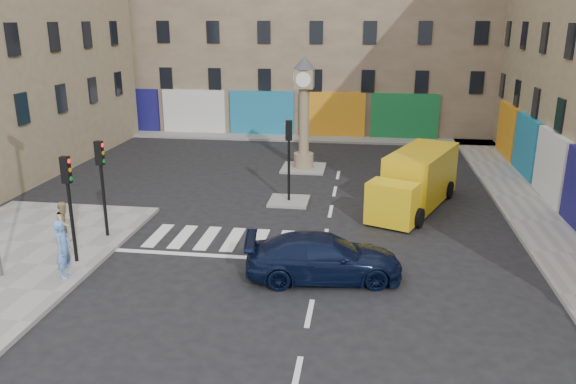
% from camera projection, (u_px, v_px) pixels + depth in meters
% --- Properties ---
extents(ground, '(120.00, 120.00, 0.00)m').
position_uv_depth(ground, '(316.00, 282.00, 18.08)').
color(ground, black).
rests_on(ground, ground).
extents(sidewalk_right, '(2.60, 30.00, 0.15)m').
position_uv_depth(sidewalk_right, '(520.00, 198.00, 26.36)').
color(sidewalk_right, gray).
rests_on(sidewalk_right, ground).
extents(sidewalk_far, '(32.00, 2.40, 0.15)m').
position_uv_depth(sidewalk_far, '(289.00, 137.00, 39.58)').
color(sidewalk_far, gray).
rests_on(sidewalk_far, ground).
extents(island_near, '(1.80, 1.80, 0.12)m').
position_uv_depth(island_near, '(289.00, 201.00, 25.89)').
color(island_near, gray).
rests_on(island_near, ground).
extents(island_far, '(2.40, 2.40, 0.12)m').
position_uv_depth(island_far, '(304.00, 168.00, 31.57)').
color(island_far, gray).
rests_on(island_far, ground).
extents(building_far, '(32.00, 10.00, 17.00)m').
position_uv_depth(building_far, '(299.00, 13.00, 42.55)').
color(building_far, '#8D765E').
rests_on(building_far, ground).
extents(traffic_light_left_near, '(0.28, 0.22, 3.70)m').
position_uv_depth(traffic_light_left_near, '(69.00, 192.00, 18.60)').
color(traffic_light_left_near, black).
rests_on(traffic_light_left_near, sidewalk_left).
extents(traffic_light_left_far, '(0.28, 0.22, 3.70)m').
position_uv_depth(traffic_light_left_far, '(101.00, 173.00, 20.86)').
color(traffic_light_left_far, black).
rests_on(traffic_light_left_far, sidewalk_left).
extents(traffic_light_island, '(0.28, 0.22, 3.70)m').
position_uv_depth(traffic_light_island, '(289.00, 148.00, 25.14)').
color(traffic_light_island, black).
rests_on(traffic_light_island, island_near).
extents(clock_pillar, '(1.20, 1.20, 6.10)m').
position_uv_depth(clock_pillar, '(304.00, 106.00, 30.52)').
color(clock_pillar, '#937F60').
rests_on(clock_pillar, island_far).
extents(navy_sedan, '(5.31, 2.77, 1.47)m').
position_uv_depth(navy_sedan, '(324.00, 257.00, 18.18)').
color(navy_sedan, black).
rests_on(navy_sedan, ground).
extents(yellow_van, '(4.41, 6.99, 2.45)m').
position_uv_depth(yellow_van, '(416.00, 180.00, 25.08)').
color(yellow_van, gold).
rests_on(yellow_van, ground).
extents(pedestrian_blue, '(0.53, 0.75, 1.94)m').
position_uv_depth(pedestrian_blue, '(63.00, 249.00, 17.86)').
color(pedestrian_blue, '#5D89D4').
rests_on(pedestrian_blue, sidewalk_left).
extents(pedestrian_tan, '(0.76, 0.89, 1.60)m').
position_uv_depth(pedestrian_tan, '(65.00, 223.00, 20.66)').
color(pedestrian_tan, tan).
rests_on(pedestrian_tan, sidewalk_left).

